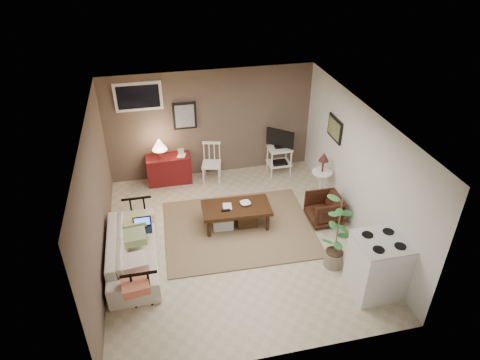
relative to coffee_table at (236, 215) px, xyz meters
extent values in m
plane|color=#C1B293|center=(-0.10, -0.38, -0.27)|extent=(5.00, 5.00, 0.00)
cube|color=black|center=(-0.65, 2.09, 1.18)|extent=(0.50, 0.03, 0.60)
cube|color=black|center=(2.12, 0.67, 1.25)|extent=(0.03, 0.60, 0.45)
cube|color=white|center=(-1.55, 2.09, 1.68)|extent=(0.96, 0.03, 0.60)
cube|color=#7D5E49|center=(0.03, -0.10, -0.25)|extent=(2.82, 2.28, 0.03)
cube|color=#341B0E|center=(0.01, 0.00, 0.16)|extent=(1.30, 0.72, 0.06)
cylinder|color=#341B0E|center=(-0.55, -0.22, -0.07)|extent=(0.07, 0.07, 0.40)
cylinder|color=#341B0E|center=(0.55, -0.27, -0.07)|extent=(0.07, 0.07, 0.40)
cylinder|color=#341B0E|center=(-0.53, 0.27, -0.07)|extent=(0.07, 0.07, 0.40)
cylinder|color=#341B0E|center=(0.57, 0.22, -0.07)|extent=(0.07, 0.07, 0.40)
cube|color=black|center=(-0.21, -0.10, 0.20)|extent=(0.16, 0.06, 0.02)
cube|color=#402C16|center=(0.20, -0.01, -0.12)|extent=(0.39, 0.34, 0.28)
cube|color=silver|center=(-0.25, 0.01, -0.14)|extent=(0.39, 0.34, 0.23)
imported|color=beige|center=(-1.90, -0.63, 0.13)|extent=(0.59, 2.02, 0.79)
cube|color=black|center=(-1.71, -0.33, 0.19)|extent=(0.31, 0.21, 0.02)
cube|color=black|center=(-1.71, -0.22, 0.30)|extent=(0.31, 0.02, 0.19)
cube|color=blue|center=(-1.71, -0.23, 0.30)|extent=(0.26, 0.00, 0.16)
cube|color=maroon|center=(-1.09, 1.89, 0.05)|extent=(0.95, 0.42, 0.63)
cylinder|color=#A76C40|center=(-1.25, 1.85, 0.47)|extent=(0.11, 0.11, 0.21)
cone|color=#FFEBB7|center=(-1.25, 1.85, 0.70)|extent=(0.32, 0.32, 0.25)
cube|color=tan|center=(-0.80, 1.91, 0.44)|extent=(0.13, 0.02, 0.16)
cube|color=white|center=(-0.18, 1.72, 0.15)|extent=(0.48, 0.48, 0.04)
cylinder|color=white|center=(-0.38, 1.59, -0.07)|extent=(0.03, 0.03, 0.40)
cylinder|color=white|center=(-0.05, 1.51, -0.07)|extent=(0.03, 0.03, 0.40)
cylinder|color=white|center=(-0.30, 1.92, -0.07)|extent=(0.03, 0.03, 0.40)
cylinder|color=white|center=(0.03, 1.84, -0.07)|extent=(0.03, 0.03, 0.40)
cube|color=white|center=(-0.13, 1.89, 0.59)|extent=(0.40, 0.13, 0.06)
cube|color=white|center=(1.37, 1.72, 0.36)|extent=(0.51, 0.42, 0.04)
cube|color=white|center=(1.37, 1.72, -0.01)|extent=(0.51, 0.42, 0.03)
cylinder|color=white|center=(1.15, 1.54, 0.06)|extent=(0.03, 0.03, 0.65)
cylinder|color=white|center=(1.59, 1.54, 0.06)|extent=(0.03, 0.03, 0.65)
cylinder|color=white|center=(1.15, 1.89, 0.06)|extent=(0.03, 0.03, 0.65)
cylinder|color=white|center=(1.59, 1.89, 0.06)|extent=(0.03, 0.03, 0.65)
cube|color=black|center=(1.37, 1.72, 0.41)|extent=(0.23, 0.13, 0.03)
cube|color=black|center=(1.37, 1.72, 0.62)|extent=(0.52, 0.46, 0.39)
cube|color=#D26E51|center=(1.37, 1.72, 0.62)|extent=(0.43, 0.37, 0.32)
cube|color=black|center=(1.37, 1.67, 0.01)|extent=(0.32, 0.23, 0.09)
cylinder|color=white|center=(1.90, 0.52, -0.25)|extent=(0.29, 0.29, 0.03)
cylinder|color=white|center=(1.90, 0.52, 0.06)|extent=(0.06, 0.06, 0.61)
cylinder|color=white|center=(1.90, 0.52, 0.38)|extent=(0.41, 0.41, 0.03)
cylinder|color=black|center=(1.90, 0.52, 0.53)|extent=(0.04, 0.04, 0.27)
cone|color=#3D1D19|center=(1.90, 0.52, 0.73)|extent=(0.20, 0.20, 0.18)
imported|color=black|center=(1.68, -0.21, 0.04)|extent=(0.57, 0.61, 0.62)
cylinder|color=gray|center=(1.38, -1.40, -0.13)|extent=(0.32, 0.32, 0.28)
cylinder|color=#4C602D|center=(1.38, -1.40, 0.57)|extent=(0.02, 0.02, 1.10)
cube|color=silver|center=(1.79, -2.05, 0.21)|extent=(0.75, 0.69, 0.96)
cube|color=silver|center=(1.79, -2.05, 0.71)|extent=(0.77, 0.72, 0.03)
cylinder|color=black|center=(1.62, -2.22, 0.73)|extent=(0.17, 0.17, 0.01)
cylinder|color=black|center=(1.96, -2.22, 0.73)|extent=(0.17, 0.17, 0.01)
cylinder|color=black|center=(1.62, -1.88, 0.73)|extent=(0.17, 0.17, 0.01)
cylinder|color=black|center=(1.96, -1.88, 0.73)|extent=(0.17, 0.17, 0.01)
imported|color=#341B0E|center=(0.19, 0.03, 0.28)|extent=(0.20, 0.08, 0.20)
imported|color=#341B0E|center=(-0.24, 0.04, 0.30)|extent=(0.16, 0.04, 0.22)
imported|color=#341B0E|center=(-0.88, 1.87, 0.48)|extent=(0.16, 0.07, 0.22)
camera|label=1|loc=(-1.34, -6.33, 4.80)|focal=32.00mm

